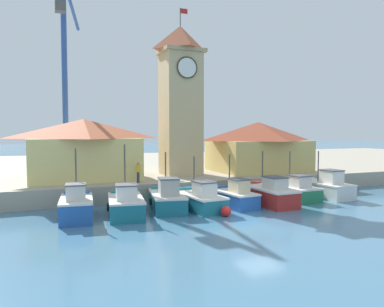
{
  "coord_description": "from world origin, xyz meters",
  "views": [
    {
      "loc": [
        -11.66,
        -18.52,
        5.39
      ],
      "look_at": [
        0.15,
        10.92,
        3.5
      ],
      "focal_mm": 35.0,
      "sensor_mm": 36.0,
      "label": 1
    }
  ],
  "objects_px": {
    "fishing_boat_mid_right": "(268,194)",
    "warehouse_left": "(84,148)",
    "fishing_boat_left_inner": "(167,199)",
    "fishing_boat_center": "(234,197)",
    "dock_worker_near_tower": "(138,172)",
    "fishing_boat_left_outer": "(126,204)",
    "fishing_boat_right_outer": "(324,187)",
    "port_crane_near": "(66,97)",
    "fishing_boat_far_left": "(76,206)",
    "mooring_buoy": "(226,211)",
    "warehouse_right": "(258,146)",
    "fishing_boat_right_inner": "(294,191)",
    "clock_tower": "(180,97)",
    "fishing_boat_mid_left": "(199,199)"
  },
  "relations": [
    {
      "from": "fishing_boat_mid_right",
      "to": "warehouse_left",
      "type": "bearing_deg",
      "value": 142.34
    },
    {
      "from": "fishing_boat_left_inner",
      "to": "fishing_boat_mid_right",
      "type": "relative_size",
      "value": 0.97
    },
    {
      "from": "fishing_boat_center",
      "to": "dock_worker_near_tower",
      "type": "xyz_separation_m",
      "value": [
        -5.73,
        5.09,
        1.49
      ]
    },
    {
      "from": "fishing_boat_left_outer",
      "to": "fishing_boat_right_outer",
      "type": "bearing_deg",
      "value": 2.95
    },
    {
      "from": "port_crane_near",
      "to": "dock_worker_near_tower",
      "type": "height_order",
      "value": "port_crane_near"
    },
    {
      "from": "fishing_boat_far_left",
      "to": "mooring_buoy",
      "type": "xyz_separation_m",
      "value": [
        8.85,
        -2.79,
        -0.48
      ]
    },
    {
      "from": "fishing_boat_center",
      "to": "fishing_boat_right_outer",
      "type": "relative_size",
      "value": 0.84
    },
    {
      "from": "warehouse_right",
      "to": "fishing_boat_right_outer",
      "type": "bearing_deg",
      "value": -82.27
    },
    {
      "from": "fishing_boat_left_inner",
      "to": "fishing_boat_mid_right",
      "type": "xyz_separation_m",
      "value": [
        7.5,
        -0.97,
        0.0
      ]
    },
    {
      "from": "fishing_boat_center",
      "to": "fishing_boat_mid_right",
      "type": "xyz_separation_m",
      "value": [
        2.73,
        -0.2,
        0.05
      ]
    },
    {
      "from": "fishing_boat_center",
      "to": "warehouse_left",
      "type": "bearing_deg",
      "value": 135.73
    },
    {
      "from": "fishing_boat_right_inner",
      "to": "fishing_boat_right_outer",
      "type": "bearing_deg",
      "value": 1.89
    },
    {
      "from": "fishing_boat_center",
      "to": "mooring_buoy",
      "type": "distance_m",
      "value": 3.29
    },
    {
      "from": "warehouse_left",
      "to": "warehouse_right",
      "type": "height_order",
      "value": "warehouse_left"
    },
    {
      "from": "fishing_boat_right_outer",
      "to": "clock_tower",
      "type": "xyz_separation_m",
      "value": [
        -9.48,
        8.41,
        7.74
      ]
    },
    {
      "from": "fishing_boat_right_outer",
      "to": "warehouse_left",
      "type": "relative_size",
      "value": 0.57
    },
    {
      "from": "warehouse_left",
      "to": "mooring_buoy",
      "type": "bearing_deg",
      "value": -57.71
    },
    {
      "from": "fishing_boat_mid_left",
      "to": "warehouse_left",
      "type": "bearing_deg",
      "value": 126.75
    },
    {
      "from": "fishing_boat_left_outer",
      "to": "dock_worker_near_tower",
      "type": "bearing_deg",
      "value": 68.17
    },
    {
      "from": "fishing_boat_mid_left",
      "to": "warehouse_right",
      "type": "relative_size",
      "value": 0.56
    },
    {
      "from": "fishing_boat_right_outer",
      "to": "clock_tower",
      "type": "relative_size",
      "value": 0.34
    },
    {
      "from": "fishing_boat_mid_right",
      "to": "fishing_boat_right_inner",
      "type": "distance_m",
      "value": 3.13
    },
    {
      "from": "fishing_boat_far_left",
      "to": "clock_tower",
      "type": "relative_size",
      "value": 0.28
    },
    {
      "from": "fishing_boat_right_inner",
      "to": "clock_tower",
      "type": "xyz_separation_m",
      "value": [
        -6.43,
        8.51,
        7.83
      ]
    },
    {
      "from": "fishing_boat_mid_left",
      "to": "mooring_buoy",
      "type": "height_order",
      "value": "fishing_boat_mid_left"
    },
    {
      "from": "fishing_boat_right_outer",
      "to": "clock_tower",
      "type": "distance_m",
      "value": 14.85
    },
    {
      "from": "fishing_boat_center",
      "to": "fishing_boat_left_inner",
      "type": "bearing_deg",
      "value": 170.84
    },
    {
      "from": "fishing_boat_center",
      "to": "fishing_boat_mid_right",
      "type": "height_order",
      "value": "fishing_boat_mid_right"
    },
    {
      "from": "fishing_boat_left_inner",
      "to": "fishing_boat_right_inner",
      "type": "relative_size",
      "value": 1.17
    },
    {
      "from": "fishing_boat_left_outer",
      "to": "port_crane_near",
      "type": "relative_size",
      "value": 0.25
    },
    {
      "from": "port_crane_near",
      "to": "fishing_boat_right_inner",
      "type": "bearing_deg",
      "value": -45.65
    },
    {
      "from": "dock_worker_near_tower",
      "to": "fishing_boat_far_left",
      "type": "bearing_deg",
      "value": -135.84
    },
    {
      "from": "fishing_boat_right_inner",
      "to": "fishing_boat_left_outer",
      "type": "bearing_deg",
      "value": -176.81
    },
    {
      "from": "fishing_boat_right_inner",
      "to": "clock_tower",
      "type": "relative_size",
      "value": 0.29
    },
    {
      "from": "fishing_boat_center",
      "to": "mooring_buoy",
      "type": "xyz_separation_m",
      "value": [
        -1.95,
        -2.62,
        -0.39
      ]
    },
    {
      "from": "fishing_boat_right_inner",
      "to": "warehouse_right",
      "type": "height_order",
      "value": "warehouse_right"
    },
    {
      "from": "fishing_boat_mid_left",
      "to": "fishing_boat_center",
      "type": "relative_size",
      "value": 1.18
    },
    {
      "from": "fishing_boat_right_outer",
      "to": "fishing_boat_left_outer",
      "type": "bearing_deg",
      "value": -177.05
    },
    {
      "from": "fishing_boat_right_outer",
      "to": "mooring_buoy",
      "type": "relative_size",
      "value": 7.84
    },
    {
      "from": "fishing_boat_right_outer",
      "to": "port_crane_near",
      "type": "bearing_deg",
      "value": 139.49
    },
    {
      "from": "fishing_boat_far_left",
      "to": "fishing_boat_mid_left",
      "type": "distance_m",
      "value": 8.14
    },
    {
      "from": "clock_tower",
      "to": "port_crane_near",
      "type": "xyz_separation_m",
      "value": [
        -9.63,
        7.93,
        0.39
      ]
    },
    {
      "from": "fishing_boat_center",
      "to": "fishing_boat_mid_left",
      "type": "bearing_deg",
      "value": 176.99
    },
    {
      "from": "clock_tower",
      "to": "fishing_boat_right_inner",
      "type": "bearing_deg",
      "value": -52.92
    },
    {
      "from": "warehouse_left",
      "to": "port_crane_near",
      "type": "bearing_deg",
      "value": 96.66
    },
    {
      "from": "fishing_boat_left_outer",
      "to": "warehouse_left",
      "type": "height_order",
      "value": "warehouse_left"
    },
    {
      "from": "fishing_boat_mid_left",
      "to": "warehouse_left",
      "type": "xyz_separation_m",
      "value": [
        -6.74,
        9.02,
        3.26
      ]
    },
    {
      "from": "fishing_boat_left_inner",
      "to": "clock_tower",
      "type": "distance_m",
      "value": 12.14
    },
    {
      "from": "fishing_boat_left_outer",
      "to": "fishing_boat_left_inner",
      "type": "xyz_separation_m",
      "value": [
        3.04,
        0.86,
        0.01
      ]
    },
    {
      "from": "clock_tower",
      "to": "dock_worker_near_tower",
      "type": "relative_size",
      "value": 9.42
    }
  ]
}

